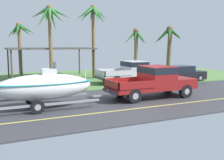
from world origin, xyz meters
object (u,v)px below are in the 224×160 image
Objects in this scene: pickup_truck_towing at (156,80)px; palm_tree_far_right at (50,22)px; palm_tree_far_left at (169,40)px; boat_on_trailer at (44,87)px; palm_tree_mid at (93,20)px; parked_sedan_near at (179,74)px; palm_tree_near_left at (20,35)px; parked_pickup_background at (134,71)px; palm_tree_near_right at (137,40)px; carport_awning at (50,49)px.

pickup_truck_towing is 0.87× the size of palm_tree_far_right.
pickup_truck_towing is at bearing -130.25° from palm_tree_far_left.
boat_on_trailer is 0.91× the size of palm_tree_mid.
parked_sedan_near is (12.26, 4.82, -0.42)m from boat_on_trailer.
palm_tree_near_left is at bearing 160.54° from palm_tree_far_left.
palm_tree_near_left is at bearing 153.43° from palm_tree_mid.
pickup_truck_towing is at bearing -64.25° from palm_tree_near_left.
boat_on_trailer is at bearing -145.50° from parked_pickup_background.
palm_tree_far_left is (1.51, 3.57, 2.96)m from parked_sedan_near.
palm_tree_mid reaches higher than palm_tree_far_right.
palm_tree_mid is (-6.47, -3.23, 1.75)m from palm_tree_near_right.
palm_tree_far_right is at bearing 151.61° from parked_pickup_background.
parked_pickup_background is at bearing -46.61° from carport_awning.
palm_tree_far_left reaches higher than carport_awning.
carport_awning is 10.36m from palm_tree_near_right.
boat_on_trailer is 0.81× the size of carport_awning.
boat_on_trailer is 13.47m from palm_tree_near_left.
palm_tree_far_right is (1.95, -4.07, 0.97)m from palm_tree_near_left.
parked_sedan_near is at bearing 40.78° from pickup_truck_towing.
palm_tree_mid is at bearing -153.47° from palm_tree_near_right.
parked_sedan_near is (5.59, 4.82, -0.38)m from pickup_truck_towing.
palm_tree_near_left is 4.61m from palm_tree_far_right.
carport_awning is at bearing -171.33° from palm_tree_near_right.
boat_on_trailer is 1.23× the size of palm_tree_far_left.
palm_tree_far_right reaches higher than parked_pickup_background.
parked_pickup_background reaches higher than parked_sedan_near.
carport_awning reaches higher than boat_on_trailer.
palm_tree_near_right is at bearing 8.67° from carport_awning.
palm_tree_far_left is (13.77, 8.39, 2.54)m from boat_on_trailer.
pickup_truck_towing is 7.39m from parked_sedan_near.
palm_tree_far_right is at bearing 176.60° from palm_tree_far_left.
carport_awning is 1.46× the size of palm_tree_near_left.
boat_on_trailer is at bearing -148.65° from palm_tree_far_left.
pickup_truck_towing is 6.67m from boat_on_trailer.
carport_awning is 4.87m from palm_tree_mid.
boat_on_trailer is 0.96× the size of palm_tree_far_right.
boat_on_trailer is 16.33m from palm_tree_far_left.
palm_tree_far_right reaches higher than parked_sedan_near.
palm_tree_near_left is 14.26m from palm_tree_far_left.
carport_awning is 3.51m from palm_tree_far_right.
parked_sedan_near is at bearing -112.97° from palm_tree_far_left.
palm_tree_far_right reaches higher than carport_awning.
pickup_truck_towing is 1.07× the size of palm_tree_near_left.
parked_sedan_near is (3.87, -0.95, -0.35)m from parked_pickup_background.
palm_tree_far_left is at bearing -12.94° from palm_tree_mid.
palm_tree_mid reaches higher than palm_tree_near_right.
parked_pickup_background is (8.39, 5.77, -0.07)m from boat_on_trailer.
palm_tree_near_left reaches higher than palm_tree_far_left.
palm_tree_near_right reaches higher than boat_on_trailer.
pickup_truck_towing is at bearing -115.26° from palm_tree_near_right.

